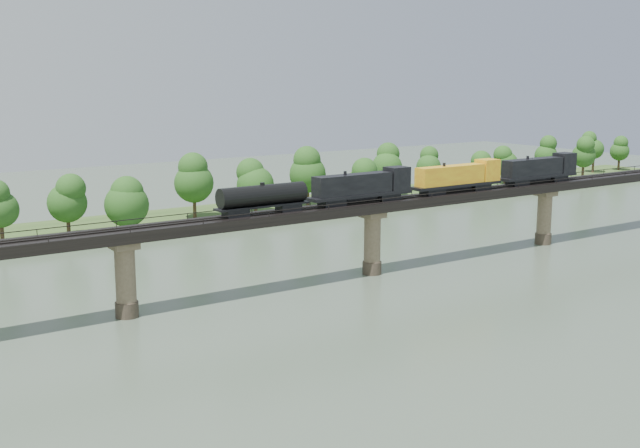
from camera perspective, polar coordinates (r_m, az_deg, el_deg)
ground at (r=104.94m, az=13.93°, el=-6.77°), size 400.00×400.00×0.00m
far_bank at (r=171.47m, az=-7.69°, el=0.44°), size 300.00×24.00×1.60m
bridge at (r=124.76m, az=3.74°, el=-1.13°), size 236.00×30.00×11.50m
bridge_superstructure at (r=123.63m, az=3.77°, el=1.75°), size 220.00×4.90×0.75m
far_treeline at (r=162.73m, az=-9.63°, el=2.70°), size 289.06×17.54×13.60m
freight_train at (r=130.41m, az=7.62°, el=3.08°), size 73.46×2.86×5.06m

